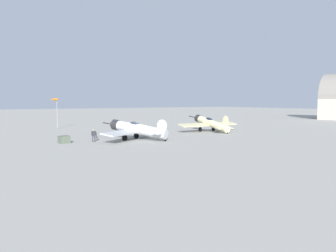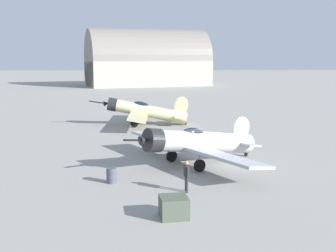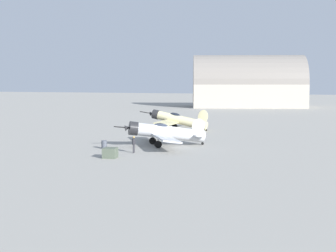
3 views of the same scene
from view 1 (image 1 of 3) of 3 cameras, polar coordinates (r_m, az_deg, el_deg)
ground_plane at (r=47.84m, az=-4.78°, el=-2.38°), size 400.00×400.00×0.00m
airplane_foreground at (r=47.94m, az=-5.33°, el=-0.54°), size 12.33×9.36×3.06m
airplane_mid_apron at (r=61.00m, az=7.17°, el=0.46°), size 12.29×10.58×3.18m
ground_crew_mechanic at (r=46.52m, az=-12.45°, el=-1.37°), size 0.66×0.28×1.71m
equipment_crate at (r=46.17m, az=-17.14°, el=-2.19°), size 1.38×1.40×0.97m
fuel_drum at (r=51.14m, az=-12.27°, el=-1.54°), size 0.62×0.62×0.88m
windsock_mast at (r=69.58m, az=-18.74°, el=4.04°), size 1.84×1.32×6.09m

